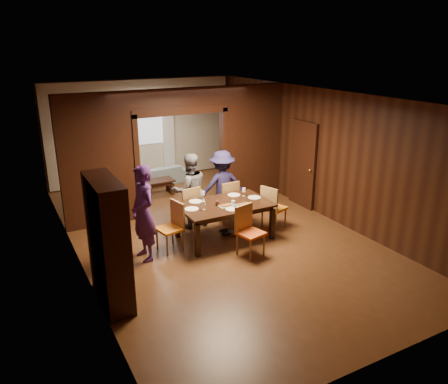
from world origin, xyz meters
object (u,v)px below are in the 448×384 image
chair_far_l (187,207)px  chair_near (251,232)px  chair_left (169,227)px  person_navy (222,185)px  hutch (108,242)px  dining_table (225,221)px  coffee_table (159,187)px  chair_right (274,207)px  person_grey (190,190)px  chair_far_r (226,201)px  person_purple (143,213)px  sofa (157,175)px

chair_far_l → chair_near: same height
chair_left → chair_near: bearing=42.4°
person_navy → chair_left: size_ratio=1.65×
chair_near → hutch: bearing=172.3°
chair_near → hutch: (-2.71, -0.28, 0.52)m
person_navy → dining_table: size_ratio=0.87×
person_navy → coffee_table: size_ratio=2.00×
chair_right → chair_far_l: (-1.68, 0.86, 0.00)m
hutch → person_navy: bearing=34.9°
person_grey → person_navy: person_grey is taller
person_grey → coffee_table: person_grey is taller
person_navy → hutch: (-3.10, -2.16, 0.20)m
chair_right → chair_far_l: bearing=43.4°
person_navy → chair_left: person_navy is taller
person_navy → chair_near: bearing=85.3°
chair_right → chair_far_r: same height
chair_far_r → hutch: size_ratio=0.48×
chair_left → hutch: bearing=-61.8°
person_purple → chair_near: 2.03m
chair_near → dining_table: bearing=80.6°
person_navy → chair_far_r: size_ratio=1.65×
chair_right → hutch: 4.06m
chair_right → chair_left: bearing=69.9°
person_navy → chair_left: (-1.66, -0.96, -0.31)m
person_purple → sofa: bearing=151.3°
sofa → hutch: (-2.66, -5.35, 0.74)m
chair_near → person_grey: bearing=89.3°
chair_left → chair_near: 1.57m
person_purple → chair_right: size_ratio=1.87×
chair_left → chair_right: 2.42m
dining_table → chair_near: chair_near is taller
sofa → chair_far_r: size_ratio=1.80×
chair_near → coffee_table: bearing=80.7°
person_grey → sofa: size_ratio=0.94×
chair_left → chair_far_l: same height
person_navy → sofa: person_navy is taller
chair_right → coffee_table: bearing=4.8°
sofa → coffee_table: 0.95m
sofa → chair_right: 4.35m
person_purple → coffee_table: (1.48, 3.34, -0.71)m
person_purple → chair_far_l: bearing=120.2°
person_purple → hutch: 1.43m
chair_right → hutch: (-3.85, -1.17, 0.52)m
coffee_table → chair_right: bearing=-65.9°
person_grey → chair_near: 1.92m
person_grey → chair_far_l: (-0.11, -0.09, -0.33)m
person_purple → chair_far_l: 1.62m
chair_left → hutch: (-1.44, -1.20, 0.52)m
person_purple → hutch: size_ratio=0.91×
chair_left → person_grey: bearing=125.7°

